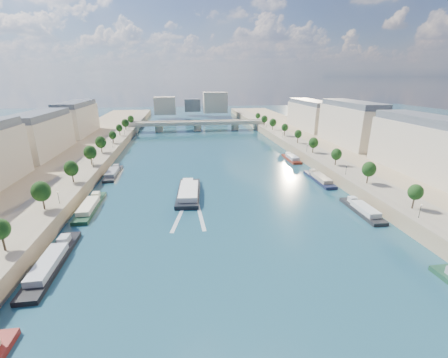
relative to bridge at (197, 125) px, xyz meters
name	(u,v)px	position (x,y,z in m)	size (l,w,h in m)	color
ground	(214,180)	(0.00, -129.69, -5.08)	(700.00, 700.00, 0.00)	#0D383C
quay_left	(38,183)	(-72.00, -129.69, -2.58)	(44.00, 520.00, 5.00)	#9E8460
quay_right	(367,168)	(72.00, -129.69, -2.58)	(44.00, 520.00, 5.00)	#9E8460
pave_left	(76,175)	(-57.00, -129.69, -0.03)	(14.00, 520.00, 0.10)	gray
pave_right	(338,164)	(57.00, -129.69, -0.03)	(14.00, 520.00, 0.10)	gray
trees_left	(80,161)	(-55.00, -127.69, 5.39)	(4.80, 268.80, 8.26)	#382B1E
trees_right	(325,148)	(55.00, -119.69, 5.39)	(4.80, 268.80, 8.26)	#382B1E
lamps_left	(78,176)	(-52.50, -139.69, 2.70)	(0.36, 200.36, 4.28)	black
lamps_right	(324,156)	(52.50, -124.69, 2.70)	(0.36, 200.36, 4.28)	black
buildings_left	(11,144)	(-85.00, -117.69, 11.37)	(16.00, 226.00, 23.20)	beige
buildings_right	(381,134)	(85.00, -117.69, 11.37)	(16.00, 226.00, 23.20)	beige
skyline	(196,104)	(3.19, 89.84, 9.57)	(79.00, 42.00, 22.00)	beige
bridge	(197,125)	(0.00, 0.00, 0.00)	(112.00, 12.00, 8.15)	#C1B79E
tour_barge	(189,192)	(-11.64, -145.17, -3.96)	(10.49, 29.64, 3.95)	black
wake	(190,213)	(-11.64, -161.73, -5.06)	(10.75, 26.03, 0.04)	silver
moored_barges_left	(55,258)	(-45.50, -184.54, -4.24)	(5.00, 159.38, 3.60)	#191D37
moored_barges_right	(373,218)	(45.50, -175.41, -4.24)	(5.00, 164.84, 3.60)	black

